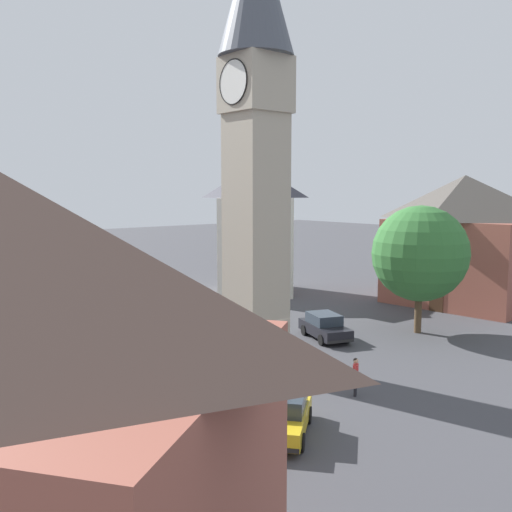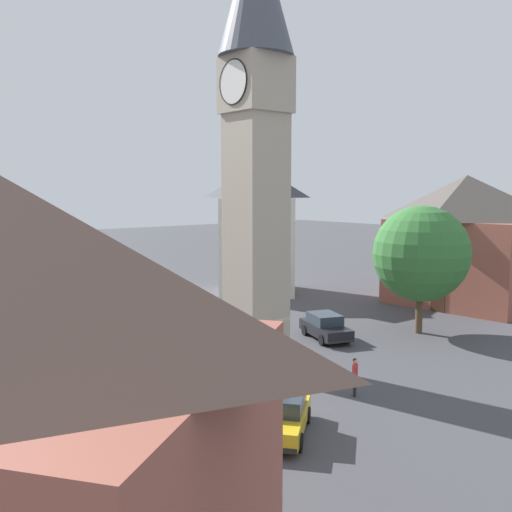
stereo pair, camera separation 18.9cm
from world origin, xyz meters
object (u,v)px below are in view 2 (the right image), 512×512
Objects in this scene: clock_tower at (256,106)px; building_shop_left at (257,228)px; car_blue_kerb at (325,327)px; tree at (421,254)px; car_black_far at (186,324)px; building_hall_far at (465,239)px; car_red_corner at (282,414)px; pedestrian at (355,374)px; car_silver_kerb at (127,368)px.

clock_tower is 22.13m from building_shop_left.
tree is (2.70, 5.62, 4.25)m from car_blue_kerb.
car_black_far is 22.98m from building_hall_far.
building_hall_far reaches higher than tree.
building_shop_left reaches higher than building_hall_far.
car_red_corner is (8.38, -11.08, 0.00)m from car_blue_kerb.
building_hall_far is (-1.61, 22.23, -7.89)m from clock_tower.
pedestrian is 0.15× the size of building_hall_far.
clock_tower is at bearing -78.88° from car_blue_kerb.
clock_tower is at bearing 146.95° from car_red_corner.
tree reaches higher than car_black_far.
building_hall_far is at bearing 90.10° from car_silver_kerb.
pedestrian is at bearing 0.34° from car_black_far.
car_silver_kerb is 1.03× the size of car_red_corner.
car_red_corner is 1.03× the size of car_black_far.
tree reaches higher than pedestrian.
building_hall_far is (5.60, 21.85, 4.38)m from car_black_far.
car_blue_kerb is 1.01× the size of car_silver_kerb.
car_silver_kerb is at bearing -50.39° from car_black_far.
clock_tower is 4.99× the size of car_blue_kerb.
building_shop_left is (-14.78, 6.87, 4.87)m from car_blue_kerb.
tree reaches higher than car_blue_kerb.
car_blue_kerb is 12.92m from car_silver_kerb.
pedestrian is at bearing -70.22° from building_hall_far.
clock_tower is 5.06× the size of car_silver_kerb.
clock_tower reaches higher than pedestrian.
car_silver_kerb is at bearing -99.16° from tree.
car_black_far is at bearing -126.45° from tree.
car_blue_kerb is at bearing 45.66° from car_black_far.
tree is at bearing 53.55° from car_black_far.
car_red_corner is 0.53× the size of tree.
tree is (8.64, 11.70, 4.25)m from car_black_far.
building_shop_left is at bearing 126.21° from car_silver_kerb.
car_blue_kerb is 1.07× the size of car_black_far.
clock_tower is 13.54m from pedestrian.
pedestrian is 23.51m from building_hall_far.
pedestrian is 13.19m from tree.
pedestrian reaches higher than car_blue_kerb.
car_blue_kerb is at bearing -24.93° from building_shop_left.
car_silver_kerb is 10.41m from pedestrian.
building_hall_far is (-7.83, 21.77, 4.13)m from pedestrian.
car_red_corner is 28.57m from building_hall_far.
building_hall_far is (-0.05, 28.69, 4.38)m from car_silver_kerb.
building_shop_left is (-16.05, 13.33, -7.39)m from clock_tower.
pedestrian is at bearing 4.19° from clock_tower.
car_silver_kerb is at bearing -53.79° from building_shop_left.
car_black_far is at bearing -134.34° from car_blue_kerb.
clock_tower is at bearing 76.41° from car_silver_kerb.
car_silver_kerb is at bearing -168.07° from car_red_corner.
tree reaches higher than car_silver_kerb.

